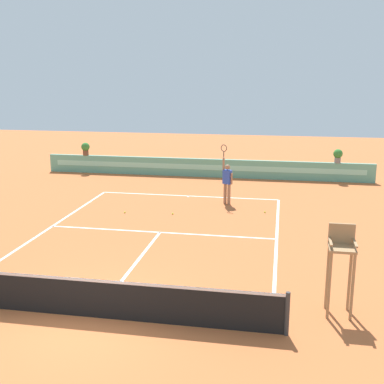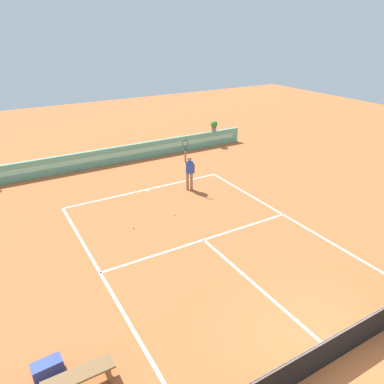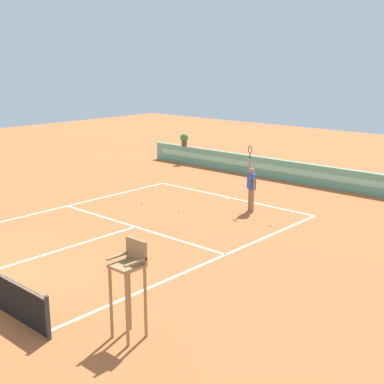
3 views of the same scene
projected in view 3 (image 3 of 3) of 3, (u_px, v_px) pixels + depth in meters
ground_plane at (127, 229)px, 18.16m from camera, size 60.00×60.00×0.00m
court_lines at (142, 225)px, 18.67m from camera, size 8.32×11.94×0.01m
back_wall_barrier at (286, 171)px, 25.53m from camera, size 18.00×0.21×1.00m
umpire_chair at (130, 278)px, 10.78m from camera, size 0.60×0.60×2.14m
tennis_player at (251, 185)px, 20.13m from camera, size 0.56×0.36×2.58m
tennis_ball_near_baseline at (179, 212)px, 20.17m from camera, size 0.07×0.07×0.07m
tennis_ball_mid_court at (142, 204)px, 21.33m from camera, size 0.07×0.07×0.07m
tennis_ball_by_sideline at (271, 226)px, 18.46m from camera, size 0.07×0.07×0.07m
potted_plant_far_left at (184, 139)px, 29.74m from camera, size 0.48×0.48×0.72m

